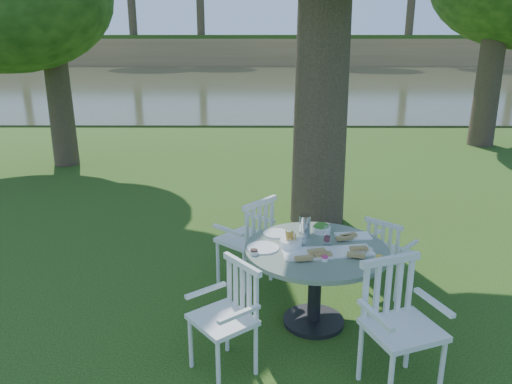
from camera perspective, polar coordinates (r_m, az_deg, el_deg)
ground at (r=5.76m, az=-0.01°, el=-8.69°), size 140.00×140.00×0.00m
table at (r=4.52m, az=6.83°, el=-8.23°), size 1.27×1.27×0.76m
chair_ne at (r=5.22m, az=14.64°, el=-6.46°), size 0.56×0.56×0.81m
chair_nw at (r=5.18m, az=-0.55°, el=-4.93°), size 0.66×0.67×0.96m
chair_sw at (r=3.97m, az=-2.82°, el=-13.17°), size 0.61×0.61×0.89m
chair_se at (r=3.92m, az=15.67°, el=-13.29°), size 0.63×0.61×0.99m
tableware at (r=4.50m, az=6.06°, el=-5.48°), size 1.15×0.74×0.21m
river at (r=28.28m, az=0.28°, el=12.41°), size 100.00×28.00×0.12m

